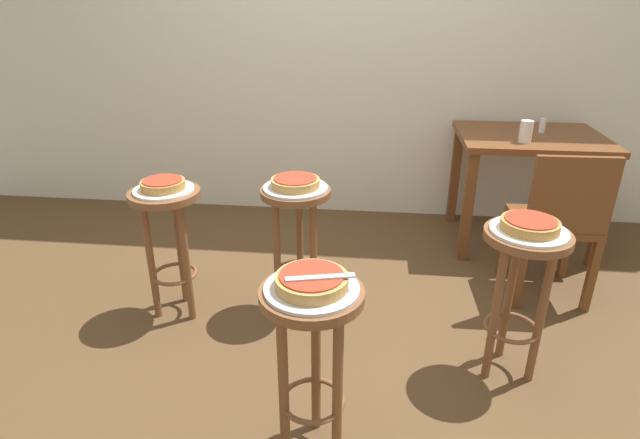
{
  "coord_description": "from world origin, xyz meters",
  "views": [
    {
      "loc": [
        0.2,
        -2.09,
        1.56
      ],
      "look_at": [
        -0.03,
        0.02,
        0.62
      ],
      "focal_mm": 28.79,
      "sensor_mm": 36.0,
      "label": 1
    }
  ],
  "objects_px": {
    "condiment_shaker": "(543,125)",
    "serving_plate_foreground": "(312,288)",
    "dining_table": "(528,154)",
    "wooden_chair": "(558,221)",
    "pizza_middle": "(530,224)",
    "pizza_leftside": "(163,184)",
    "cup_near_edge": "(526,131)",
    "pizza_rear": "(295,182)",
    "serving_plate_leftside": "(164,190)",
    "stool_leftside": "(169,227)",
    "pizza_foreground": "(312,281)",
    "stool_rear": "(296,225)",
    "serving_plate_middle": "(529,231)",
    "stool_foreground": "(312,339)",
    "pizza_server_knife": "(320,277)",
    "stool_middle": "(521,274)",
    "serving_plate_rear": "(295,188)"
  },
  "relations": [
    {
      "from": "condiment_shaker",
      "to": "serving_plate_foreground",
      "type": "bearing_deg",
      "value": -122.16
    },
    {
      "from": "dining_table",
      "to": "wooden_chair",
      "type": "xyz_separation_m",
      "value": [
        -0.01,
        -0.72,
        -0.15
      ]
    },
    {
      "from": "serving_plate_foreground",
      "to": "condiment_shaker",
      "type": "xyz_separation_m",
      "value": [
        1.23,
        1.96,
        0.09
      ]
    },
    {
      "from": "pizza_middle",
      "to": "pizza_leftside",
      "type": "height_order",
      "value": "same"
    },
    {
      "from": "pizza_leftside",
      "to": "cup_near_edge",
      "type": "relative_size",
      "value": 1.63
    },
    {
      "from": "serving_plate_foreground",
      "to": "pizza_rear",
      "type": "bearing_deg",
      "value": 102.12
    },
    {
      "from": "cup_near_edge",
      "to": "condiment_shaker",
      "type": "xyz_separation_m",
      "value": [
        0.17,
        0.26,
        -0.02
      ]
    },
    {
      "from": "serving_plate_leftside",
      "to": "stool_leftside",
      "type": "bearing_deg",
      "value": 90.0
    },
    {
      "from": "pizza_foreground",
      "to": "stool_rear",
      "type": "bearing_deg",
      "value": 102.12
    },
    {
      "from": "serving_plate_foreground",
      "to": "pizza_rear",
      "type": "distance_m",
      "value": 0.93
    },
    {
      "from": "dining_table",
      "to": "condiment_shaker",
      "type": "distance_m",
      "value": 0.2
    },
    {
      "from": "serving_plate_foreground",
      "to": "wooden_chair",
      "type": "xyz_separation_m",
      "value": [
        1.15,
        1.17,
        -0.22
      ]
    },
    {
      "from": "pizza_rear",
      "to": "condiment_shaker",
      "type": "relative_size",
      "value": 2.66
    },
    {
      "from": "condiment_shaker",
      "to": "wooden_chair",
      "type": "xyz_separation_m",
      "value": [
        -0.09,
        -0.79,
        -0.32
      ]
    },
    {
      "from": "serving_plate_middle",
      "to": "stool_foreground",
      "type": "bearing_deg",
      "value": -146.75
    },
    {
      "from": "stool_leftside",
      "to": "pizza_server_knife",
      "type": "relative_size",
      "value": 3.11
    },
    {
      "from": "serving_plate_middle",
      "to": "serving_plate_leftside",
      "type": "relative_size",
      "value": 1.06
    },
    {
      "from": "stool_middle",
      "to": "stool_leftside",
      "type": "xyz_separation_m",
      "value": [
        -1.62,
        0.28,
        0.0
      ]
    },
    {
      "from": "serving_plate_rear",
      "to": "pizza_foreground",
      "type": "bearing_deg",
      "value": -77.88
    },
    {
      "from": "serving_plate_middle",
      "to": "serving_plate_leftside",
      "type": "xyz_separation_m",
      "value": [
        -1.62,
        0.28,
        0.0
      ]
    },
    {
      "from": "serving_plate_rear",
      "to": "pizza_server_knife",
      "type": "bearing_deg",
      "value": -76.38
    },
    {
      "from": "stool_middle",
      "to": "stool_leftside",
      "type": "bearing_deg",
      "value": 170.06
    },
    {
      "from": "stool_middle",
      "to": "serving_plate_leftside",
      "type": "distance_m",
      "value": 1.66
    },
    {
      "from": "stool_middle",
      "to": "pizza_leftside",
      "type": "relative_size",
      "value": 3.25
    },
    {
      "from": "dining_table",
      "to": "cup_near_edge",
      "type": "distance_m",
      "value": 0.28
    },
    {
      "from": "stool_middle",
      "to": "stool_rear",
      "type": "height_order",
      "value": "same"
    },
    {
      "from": "serving_plate_leftside",
      "to": "serving_plate_rear",
      "type": "distance_m",
      "value": 0.63
    },
    {
      "from": "stool_leftside",
      "to": "pizza_rear",
      "type": "relative_size",
      "value": 2.9
    },
    {
      "from": "pizza_foreground",
      "to": "condiment_shaker",
      "type": "distance_m",
      "value": 2.31
    },
    {
      "from": "serving_plate_leftside",
      "to": "stool_foreground",
      "type": "bearing_deg",
      "value": -44.68
    },
    {
      "from": "stool_foreground",
      "to": "condiment_shaker",
      "type": "distance_m",
      "value": 2.33
    },
    {
      "from": "serving_plate_rear",
      "to": "pizza_server_knife",
      "type": "distance_m",
      "value": 0.96
    },
    {
      "from": "stool_foreground",
      "to": "pizza_middle",
      "type": "distance_m",
      "value": 0.99
    },
    {
      "from": "stool_leftside",
      "to": "wooden_chair",
      "type": "height_order",
      "value": "wooden_chair"
    },
    {
      "from": "pizza_middle",
      "to": "pizza_server_knife",
      "type": "relative_size",
      "value": 1.03
    },
    {
      "from": "pizza_foreground",
      "to": "condiment_shaker",
      "type": "height_order",
      "value": "condiment_shaker"
    },
    {
      "from": "serving_plate_middle",
      "to": "serving_plate_rear",
      "type": "relative_size",
      "value": 0.96
    },
    {
      "from": "serving_plate_foreground",
      "to": "dining_table",
      "type": "relative_size",
      "value": 0.35
    },
    {
      "from": "serving_plate_foreground",
      "to": "condiment_shaker",
      "type": "bearing_deg",
      "value": 57.84
    },
    {
      "from": "serving_plate_middle",
      "to": "stool_rear",
      "type": "height_order",
      "value": "serving_plate_middle"
    },
    {
      "from": "pizza_middle",
      "to": "cup_near_edge",
      "type": "xyz_separation_m",
      "value": [
        0.26,
        1.18,
        0.09
      ]
    },
    {
      "from": "serving_plate_rear",
      "to": "serving_plate_middle",
      "type": "bearing_deg",
      "value": -21.01
    },
    {
      "from": "pizza_leftside",
      "to": "stool_rear",
      "type": "xyz_separation_m",
      "value": [
        0.63,
        0.1,
        -0.23
      ]
    },
    {
      "from": "stool_middle",
      "to": "serving_plate_rear",
      "type": "relative_size",
      "value": 2.17
    },
    {
      "from": "pizza_foreground",
      "to": "stool_rear",
      "type": "distance_m",
      "value": 0.96
    },
    {
      "from": "stool_middle",
      "to": "condiment_shaker",
      "type": "distance_m",
      "value": 1.52
    },
    {
      "from": "stool_middle",
      "to": "stool_leftside",
      "type": "distance_m",
      "value": 1.65
    },
    {
      "from": "pizza_rear",
      "to": "pizza_server_knife",
      "type": "distance_m",
      "value": 0.96
    },
    {
      "from": "serving_plate_foreground",
      "to": "pizza_server_knife",
      "type": "distance_m",
      "value": 0.07
    },
    {
      "from": "serving_plate_rear",
      "to": "wooden_chair",
      "type": "xyz_separation_m",
      "value": [
        1.34,
        0.26,
        -0.22
      ]
    }
  ]
}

